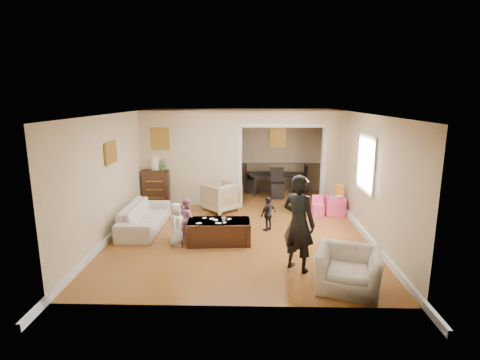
{
  "coord_description": "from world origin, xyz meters",
  "views": [
    {
      "loc": [
        0.21,
        -8.41,
        2.94
      ],
      "look_at": [
        0.0,
        0.2,
        1.05
      ],
      "focal_mm": 28.23,
      "sensor_mm": 36.0,
      "label": 1
    }
  ],
  "objects_px": {
    "armchair_front": "(348,269)",
    "dresser": "(157,188)",
    "coffee_cup": "(224,219)",
    "dining_table": "(276,183)",
    "cyan_cup": "(332,196)",
    "child_kneel_a": "(176,224)",
    "coffee_table": "(219,232)",
    "play_table": "(335,205)",
    "child_kneel_b": "(187,218)",
    "adult_person": "(299,223)",
    "sofa": "(145,217)",
    "armchair_back": "(221,197)",
    "table_lamp": "(155,163)",
    "child_toddler": "(268,214)"
  },
  "relations": [
    {
      "from": "coffee_cup",
      "to": "dining_table",
      "type": "distance_m",
      "value": 4.52
    },
    {
      "from": "play_table",
      "to": "adult_person",
      "type": "relative_size",
      "value": 0.28
    },
    {
      "from": "coffee_cup",
      "to": "child_kneel_b",
      "type": "xyz_separation_m",
      "value": [
        -0.8,
        0.35,
        -0.08
      ]
    },
    {
      "from": "table_lamp",
      "to": "coffee_table",
      "type": "xyz_separation_m",
      "value": [
        1.94,
        -2.7,
        -0.95
      ]
    },
    {
      "from": "armchair_back",
      "to": "child_kneel_a",
      "type": "distance_m",
      "value": 2.52
    },
    {
      "from": "armchair_back",
      "to": "coffee_cup",
      "type": "relative_size",
      "value": 8.92
    },
    {
      "from": "cyan_cup",
      "to": "adult_person",
      "type": "relative_size",
      "value": 0.05
    },
    {
      "from": "armchair_back",
      "to": "dining_table",
      "type": "relative_size",
      "value": 0.47
    },
    {
      "from": "armchair_front",
      "to": "coffee_table",
      "type": "xyz_separation_m",
      "value": [
        -2.17,
        1.85,
        -0.08
      ]
    },
    {
      "from": "table_lamp",
      "to": "dresser",
      "type": "bearing_deg",
      "value": 0.0
    },
    {
      "from": "coffee_cup",
      "to": "child_kneel_a",
      "type": "height_order",
      "value": "child_kneel_a"
    },
    {
      "from": "play_table",
      "to": "child_kneel_b",
      "type": "bearing_deg",
      "value": -153.89
    },
    {
      "from": "adult_person",
      "to": "child_kneel_a",
      "type": "xyz_separation_m",
      "value": [
        -2.31,
        1.06,
        -0.4
      ]
    },
    {
      "from": "dining_table",
      "to": "armchair_front",
      "type": "bearing_deg",
      "value": -96.57
    },
    {
      "from": "sofa",
      "to": "armchair_front",
      "type": "distance_m",
      "value": 4.73
    },
    {
      "from": "armchair_back",
      "to": "coffee_table",
      "type": "bearing_deg",
      "value": 49.9
    },
    {
      "from": "play_table",
      "to": "dining_table",
      "type": "xyz_separation_m",
      "value": [
        -1.38,
        2.23,
        0.08
      ]
    },
    {
      "from": "armchair_back",
      "to": "armchair_front",
      "type": "distance_m",
      "value": 4.72
    },
    {
      "from": "armchair_front",
      "to": "child_kneel_b",
      "type": "height_order",
      "value": "child_kneel_b"
    },
    {
      "from": "coffee_table",
      "to": "coffee_cup",
      "type": "height_order",
      "value": "coffee_cup"
    },
    {
      "from": "table_lamp",
      "to": "child_kneel_a",
      "type": "bearing_deg",
      "value": -69.09
    },
    {
      "from": "armchair_front",
      "to": "coffee_cup",
      "type": "distance_m",
      "value": 2.75
    },
    {
      "from": "child_kneel_a",
      "to": "play_table",
      "type": "bearing_deg",
      "value": -53.81
    },
    {
      "from": "coffee_cup",
      "to": "child_kneel_b",
      "type": "relative_size",
      "value": 0.11
    },
    {
      "from": "sofa",
      "to": "coffee_cup",
      "type": "xyz_separation_m",
      "value": [
        1.85,
        -0.83,
        0.23
      ]
    },
    {
      "from": "coffee_cup",
      "to": "adult_person",
      "type": "xyz_separation_m",
      "value": [
        1.36,
        -1.16,
        0.33
      ]
    },
    {
      "from": "child_kneel_b",
      "to": "coffee_cup",
      "type": "bearing_deg",
      "value": -138.08
    },
    {
      "from": "armchair_front",
      "to": "child_toddler",
      "type": "relative_size",
      "value": 1.24
    },
    {
      "from": "armchair_front",
      "to": "dresser",
      "type": "distance_m",
      "value": 6.14
    },
    {
      "from": "coffee_cup",
      "to": "child_kneel_a",
      "type": "xyz_separation_m",
      "value": [
        -0.95,
        -0.1,
        -0.07
      ]
    },
    {
      "from": "dresser",
      "to": "table_lamp",
      "type": "distance_m",
      "value": 0.68
    },
    {
      "from": "coffee_table",
      "to": "adult_person",
      "type": "distance_m",
      "value": 2.0
    },
    {
      "from": "child_kneel_b",
      "to": "adult_person",
      "type": "bearing_deg",
      "value": -149.44
    },
    {
      "from": "cyan_cup",
      "to": "child_kneel_a",
      "type": "distance_m",
      "value": 4.16
    },
    {
      "from": "armchair_back",
      "to": "dresser",
      "type": "xyz_separation_m",
      "value": [
        -1.81,
        0.44,
        0.13
      ]
    },
    {
      "from": "sofa",
      "to": "play_table",
      "type": "xyz_separation_m",
      "value": [
        4.58,
        1.25,
        -0.06
      ]
    },
    {
      "from": "armchair_back",
      "to": "coffee_cup",
      "type": "distance_m",
      "value": 2.33
    },
    {
      "from": "coffee_table",
      "to": "play_table",
      "type": "relative_size",
      "value": 2.66
    },
    {
      "from": "armchair_back",
      "to": "table_lamp",
      "type": "xyz_separation_m",
      "value": [
        -1.81,
        0.44,
        0.81
      ]
    },
    {
      "from": "coffee_table",
      "to": "cyan_cup",
      "type": "xyz_separation_m",
      "value": [
        2.73,
        1.98,
        0.26
      ]
    },
    {
      "from": "coffee_table",
      "to": "adult_person",
      "type": "xyz_separation_m",
      "value": [
        1.46,
        -1.21,
        0.61
      ]
    },
    {
      "from": "adult_person",
      "to": "child_toddler",
      "type": "height_order",
      "value": "adult_person"
    },
    {
      "from": "adult_person",
      "to": "child_kneel_a",
      "type": "relative_size",
      "value": 1.91
    },
    {
      "from": "coffee_cup",
      "to": "dining_table",
      "type": "bearing_deg",
      "value": 72.56
    },
    {
      "from": "table_lamp",
      "to": "dining_table",
      "type": "relative_size",
      "value": 0.21
    },
    {
      "from": "armchair_front",
      "to": "coffee_table",
      "type": "height_order",
      "value": "armchair_front"
    },
    {
      "from": "sofa",
      "to": "adult_person",
      "type": "relative_size",
      "value": 1.18
    },
    {
      "from": "dresser",
      "to": "play_table",
      "type": "height_order",
      "value": "dresser"
    },
    {
      "from": "adult_person",
      "to": "coffee_table",
      "type": "bearing_deg",
      "value": 0.93
    },
    {
      "from": "play_table",
      "to": "adult_person",
      "type": "height_order",
      "value": "adult_person"
    }
  ]
}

